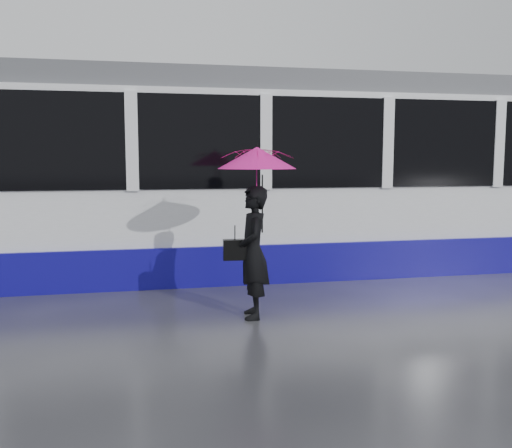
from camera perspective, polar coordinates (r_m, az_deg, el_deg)
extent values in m
plane|color=#28272C|center=(7.73, 1.64, -8.07)|extent=(90.00, 90.00, 0.00)
cube|color=#3F3D38|center=(9.42, -0.95, -5.35)|extent=(34.00, 0.07, 0.02)
cube|color=#3F3D38|center=(10.81, -2.44, -3.81)|extent=(34.00, 0.07, 0.02)
cube|color=white|center=(9.79, -9.28, 3.96)|extent=(24.00, 2.40, 2.95)
cube|color=#110B83|center=(9.91, -9.15, -3.07)|extent=(24.00, 2.56, 0.62)
cube|color=black|center=(9.78, -9.35, 7.92)|extent=(23.00, 2.48, 1.40)
cube|color=#515358|center=(9.85, -9.46, 13.59)|extent=(23.60, 2.20, 0.35)
imported|color=black|center=(6.97, -0.30, -2.86)|extent=(0.44, 0.62, 1.62)
imported|color=#FF1591|center=(6.89, 0.10, 4.53)|extent=(0.96, 0.98, 0.81)
cone|color=#FF1591|center=(6.89, 0.10, 6.64)|extent=(1.04, 1.04, 0.26)
cylinder|color=black|center=(6.89, 0.10, 7.90)|extent=(0.01, 0.01, 0.06)
cylinder|color=black|center=(6.94, 0.63, 2.03)|extent=(0.02, 0.02, 0.71)
cube|color=black|center=(6.94, -2.12, -2.58)|extent=(0.30, 0.15, 0.25)
cylinder|color=black|center=(6.91, -2.13, -0.82)|extent=(0.01, 0.01, 0.18)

